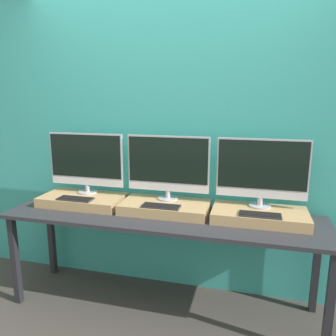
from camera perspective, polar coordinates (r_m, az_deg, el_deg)
ground_plane at (r=2.65m, az=-2.97°, el=-26.56°), size 12.00×12.00×0.00m
wall_back at (r=2.75m, az=1.07°, el=4.66°), size 8.00×0.04×2.60m
workbench at (r=2.55m, az=-1.02°, el=-9.76°), size 2.45×0.61×0.78m
wooden_riser_left at (r=2.85m, az=-14.60°, el=-5.41°), size 0.68×0.37×0.08m
monitor_left at (r=2.85m, az=-14.07°, el=1.19°), size 0.66×0.16×0.51m
keyboard_left at (r=2.74m, az=-15.84°, el=-5.18°), size 0.29×0.11×0.01m
wooden_riser_center at (r=2.59m, az=-0.52°, el=-6.83°), size 0.68×0.37×0.08m
monitor_center at (r=2.59m, az=-0.01°, el=0.45°), size 0.66×0.16×0.51m
keyboard_center at (r=2.47m, az=-1.24°, el=-6.67°), size 0.29×0.11×0.01m
wooden_riser_right at (r=2.51m, az=15.64°, el=-7.94°), size 0.68×0.37×0.08m
monitor_right at (r=2.50m, az=16.03°, el=-0.42°), size 0.66×0.16×0.51m
keyboard_right at (r=2.38m, az=15.73°, el=-7.85°), size 0.29×0.11×0.01m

